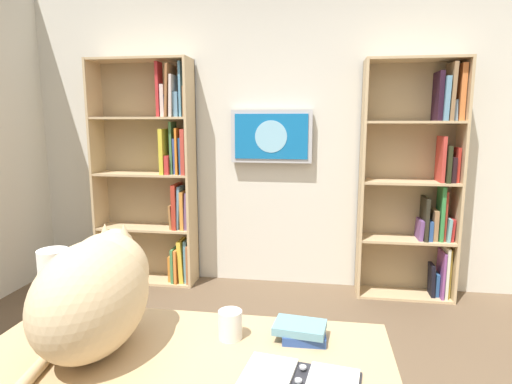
{
  "coord_description": "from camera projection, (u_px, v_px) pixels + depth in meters",
  "views": [
    {
      "loc": [
        -0.42,
        1.53,
        1.47
      ],
      "look_at": [
        -0.02,
        -1.07,
        1.03
      ],
      "focal_mm": 29.63,
      "sensor_mm": 36.0,
      "label": 1
    }
  ],
  "objects": [
    {
      "name": "wall_back",
      "position": [
        273.0,
        135.0,
        3.75
      ],
      "size": [
        4.52,
        0.06,
        2.7
      ],
      "primitive_type": "cube",
      "color": "silver",
      "rests_on": "ground"
    },
    {
      "name": "bookshelf_left",
      "position": [
        421.0,
        181.0,
        3.46
      ],
      "size": [
        0.79,
        0.28,
        1.96
      ],
      "color": "tan",
      "rests_on": "ground"
    },
    {
      "name": "bookshelf_right",
      "position": [
        158.0,
        175.0,
        3.8
      ],
      "size": [
        0.9,
        0.28,
        2.0
      ],
      "color": "tan",
      "rests_on": "ground"
    },
    {
      "name": "wall_mounted_tv",
      "position": [
        271.0,
        136.0,
        3.67
      ],
      "size": [
        0.7,
        0.07,
        0.46
      ],
      "color": "#B7B7BC"
    },
    {
      "name": "cat",
      "position": [
        97.0,
        290.0,
        1.33
      ],
      "size": [
        0.31,
        0.6,
        0.38
      ],
      "color": "#D1B284",
      "rests_on": "desk"
    },
    {
      "name": "open_binder",
      "position": [
        298.0,
        384.0,
        1.16
      ],
      "size": [
        0.36,
        0.27,
        0.02
      ],
      "color": "#26262B",
      "rests_on": "desk"
    },
    {
      "name": "paper_towel_roll",
      "position": [
        55.0,
        283.0,
        1.56
      ],
      "size": [
        0.11,
        0.11,
        0.26
      ],
      "primitive_type": "cylinder",
      "color": "white",
      "rests_on": "desk"
    },
    {
      "name": "coffee_mug",
      "position": [
        230.0,
        325.0,
        1.41
      ],
      "size": [
        0.08,
        0.08,
        0.1
      ],
      "primitive_type": "cylinder",
      "color": "white",
      "rests_on": "desk"
    },
    {
      "name": "desk_book_stack",
      "position": [
        302.0,
        331.0,
        1.4
      ],
      "size": [
        0.18,
        0.13,
        0.06
      ],
      "color": "#2D4C93",
      "rests_on": "desk"
    }
  ]
}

